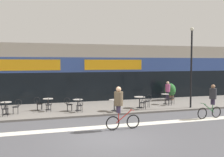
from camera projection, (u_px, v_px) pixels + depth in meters
name	position (u px, v px, depth m)	size (l,w,h in m)	color
ground_plane	(108.00, 138.00, 11.57)	(120.00, 120.00, 0.00)	#4C4C51
sidewalk_slab	(79.00, 109.00, 18.47)	(40.00, 5.50, 0.12)	slate
storefront_facade	(69.00, 73.00, 22.81)	(40.00, 4.06, 4.80)	#B2A899
bike_lane_stripe	(97.00, 127.00, 13.42)	(36.00, 0.70, 0.01)	silver
bistro_table_0	(6.00, 106.00, 16.12)	(0.67, 0.67, 0.77)	black
bistro_table_1	(48.00, 102.00, 17.61)	(0.69, 0.69, 0.77)	black
bistro_table_2	(78.00, 103.00, 17.34)	(0.65, 0.65, 0.76)	black
bistro_table_3	(114.00, 103.00, 17.33)	(0.71, 0.71, 0.74)	black
bistro_table_4	(140.00, 100.00, 18.47)	(0.79, 0.79, 0.78)	black
bistro_table_5	(165.00, 97.00, 20.06)	(0.62, 0.62, 0.78)	black
cafe_chair_0_near	(5.00, 108.00, 15.53)	(0.42, 0.59, 0.90)	black
cafe_chair_0_side	(17.00, 106.00, 16.31)	(0.58, 0.41, 0.90)	black
cafe_chair_1_near	(49.00, 104.00, 17.02)	(0.42, 0.58, 0.90)	black
cafe_chair_1_side	(38.00, 103.00, 17.43)	(0.59, 0.43, 0.90)	black
cafe_chair_2_near	(80.00, 104.00, 16.75)	(0.45, 0.60, 0.90)	black
cafe_chair_2_side	(68.00, 103.00, 17.16)	(0.59, 0.43, 0.90)	black
cafe_chair_3_near	(117.00, 104.00, 16.74)	(0.45, 0.60, 0.90)	black
cafe_chair_4_near	(143.00, 102.00, 17.88)	(0.42, 0.58, 0.90)	black
cafe_chair_4_side	(148.00, 100.00, 18.65)	(0.59, 0.44, 0.90)	black
cafe_chair_5_near	(169.00, 98.00, 19.47)	(0.44, 0.59, 0.90)	black
cafe_chair_5_side	(172.00, 97.00, 20.25)	(0.58, 0.40, 0.90)	black
planter_pot	(170.00, 91.00, 22.35)	(0.96, 0.96, 1.41)	brown
lamp_post	(191.00, 62.00, 18.38)	(0.26, 0.26, 5.64)	black
cyclist_0	(120.00, 105.00, 12.89)	(1.80, 0.50, 2.14)	black
cyclist_1	(212.00, 99.00, 15.54)	(1.72, 0.50, 2.02)	black
pedestrian_near_end	(168.00, 89.00, 21.97)	(0.51, 0.51, 1.61)	#382D47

